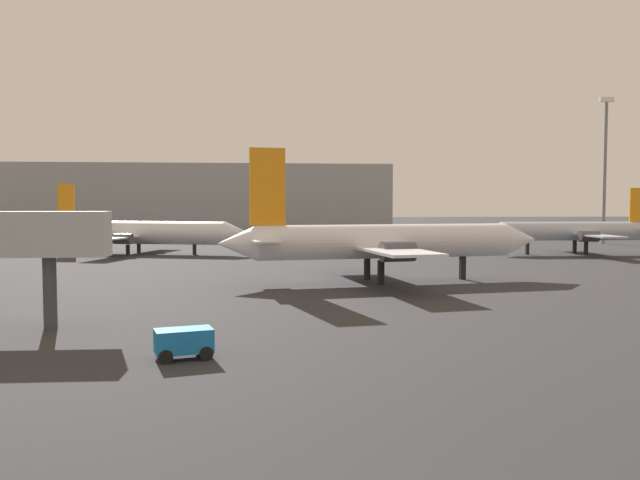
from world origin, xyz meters
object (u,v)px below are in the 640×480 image
at_px(airplane_far_left, 576,231).
at_px(baggage_cart, 184,341).
at_px(light_mast_right, 605,163).
at_px(airplane_distant, 382,241).
at_px(airplane_far_right, 140,233).

height_order(airplane_far_left, baggage_cart, airplane_far_left).
bearing_deg(light_mast_right, airplane_distant, -134.20).
bearing_deg(light_mast_right, airplane_far_left, -126.52).
relative_size(airplane_distant, light_mast_right, 1.18).
height_order(airplane_distant, baggage_cart, airplane_distant).
bearing_deg(airplane_distant, light_mast_right, 37.18).
distance_m(airplane_far_left, light_mast_right, 28.53).
height_order(airplane_far_right, light_mast_right, light_mast_right).
xyz_separation_m(airplane_far_left, airplane_far_right, (-56.94, 6.51, -0.24)).
relative_size(airplane_far_left, airplane_far_right, 0.83).
bearing_deg(baggage_cart, airplane_far_right, -93.38).
bearing_deg(airplane_distant, baggage_cart, -126.40).
height_order(airplane_distant, airplane_far_right, airplane_distant).
distance_m(airplane_distant, baggage_cart, 29.22).
height_order(airplane_far_left, airplane_far_right, airplane_far_right).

